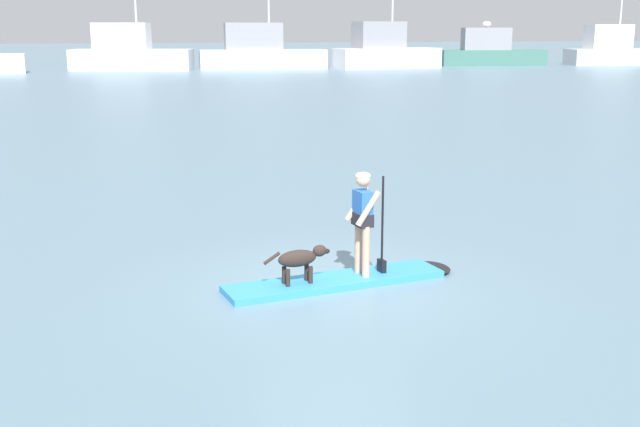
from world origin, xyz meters
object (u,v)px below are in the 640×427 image
(paddleboard, at_px, (348,279))
(dog, at_px, (300,259))
(moored_boat_center, at_px, (260,52))
(moored_boat_starboard, at_px, (129,53))
(moored_boat_outer, at_px, (490,51))
(moored_boat_far_starboard, at_px, (612,50))
(person_paddler, at_px, (363,216))
(moored_boat_port, at_px, (384,51))

(paddleboard, height_order, dog, dog)
(dog, distance_m, moored_boat_center, 66.08)
(paddleboard, xyz_separation_m, moored_boat_starboard, (-3.07, 65.37, 1.56))
(paddleboard, distance_m, moored_boat_starboard, 65.46)
(moored_boat_center, bearing_deg, moored_boat_outer, 2.87)
(dog, bearing_deg, moored_boat_center, 81.34)
(moored_boat_far_starboard, bearing_deg, dog, -126.20)
(person_paddler, xyz_separation_m, moored_boat_outer, (33.36, 66.36, 0.40))
(paddleboard, relative_size, dog, 3.58)
(moored_boat_starboard, bearing_deg, moored_boat_port, -4.81)
(dog, height_order, moored_boat_port, moored_boat_port)
(moored_boat_starboard, relative_size, moored_boat_far_starboard, 0.93)
(moored_boat_starboard, xyz_separation_m, moored_boat_far_starboard, (49.95, -0.36, -0.04))
(moored_boat_port, bearing_deg, dog, -108.95)
(paddleboard, relative_size, person_paddler, 2.36)
(paddleboard, xyz_separation_m, moored_boat_outer, (33.61, 66.40, 1.40))
(paddleboard, bearing_deg, moored_boat_port, 71.65)
(moored_boat_starboard, distance_m, moored_boat_center, 12.22)
(moored_boat_center, distance_m, moored_boat_port, 12.00)
(moored_boat_outer, xyz_separation_m, moored_boat_far_starboard, (13.28, -1.39, 0.13))
(moored_boat_center, bearing_deg, dog, -98.66)
(person_paddler, height_order, moored_boat_port, moored_boat_port)
(person_paddler, xyz_separation_m, moored_boat_starboard, (-3.31, 65.32, 0.57))
(paddleboard, distance_m, dog, 0.91)
(moored_boat_starboard, bearing_deg, dog, -88.01)
(person_paddler, height_order, moored_boat_far_starboard, moored_boat_far_starboard)
(moored_boat_starboard, xyz_separation_m, moored_boat_center, (12.22, -0.20, 0.00))
(paddleboard, height_order, moored_boat_outer, moored_boat_outer)
(person_paddler, xyz_separation_m, dog, (-1.04, -0.19, -0.57))
(moored_boat_center, xyz_separation_m, moored_boat_far_starboard, (37.73, -0.16, -0.04))
(person_paddler, bearing_deg, moored_boat_starboard, 92.90)
(person_paddler, bearing_deg, moored_boat_outer, 63.31)
(dog, height_order, moored_boat_center, moored_boat_center)
(dog, relative_size, moored_boat_center, 0.09)
(dog, bearing_deg, moored_boat_starboard, 91.99)
(moored_boat_port, bearing_deg, moored_boat_center, 171.23)
(paddleboard, height_order, person_paddler, person_paddler)
(dog, xyz_separation_m, moored_boat_outer, (34.40, 66.55, 0.97))
(dog, xyz_separation_m, moored_boat_far_starboard, (47.68, 65.16, 1.10))
(dog, bearing_deg, person_paddler, 10.36)
(moored_boat_outer, height_order, moored_boat_far_starboard, moored_boat_far_starboard)
(paddleboard, distance_m, person_paddler, 1.03)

